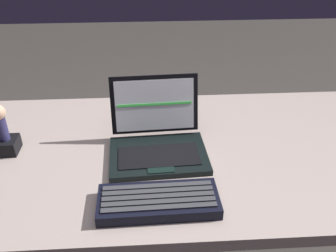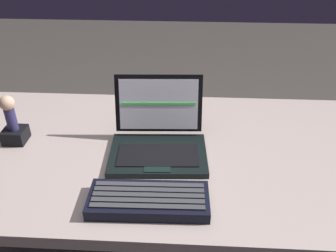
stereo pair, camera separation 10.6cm
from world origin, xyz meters
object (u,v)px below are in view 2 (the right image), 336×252
Objects in this scene: figurine_stand at (15,135)px; external_keyboard at (149,200)px; laptop_front at (158,140)px; figurine at (9,110)px.

external_keyboard is at bearing -30.34° from figurine_stand.
laptop_front is 0.24m from external_keyboard.
figurine_stand is at bearing 176.36° from laptop_front.
figurine_stand is (-0.46, 0.27, 0.01)m from external_keyboard.
figurine_stand is at bearing 0.00° from figurine.
figurine_stand is 0.09m from figurine.
laptop_front is 0.47m from figurine.
laptop_front is 0.47m from figurine_stand.
figurine reaches higher than external_keyboard.
figurine is at bearing 149.66° from external_keyboard.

